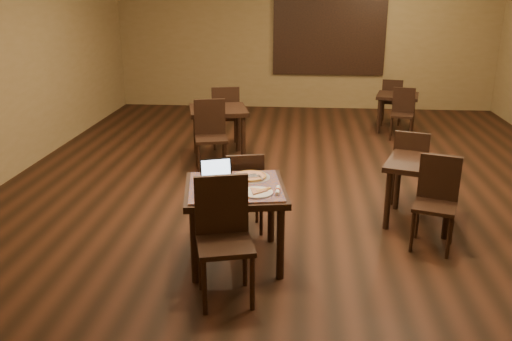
# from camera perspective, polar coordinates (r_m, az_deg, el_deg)

# --- Properties ---
(ground) EXTENTS (10.00, 10.00, 0.00)m
(ground) POSITION_cam_1_polar(r_m,az_deg,el_deg) (7.22, 4.85, -1.63)
(ground) COLOR black
(ground) RESTS_ON ground
(wall_back) EXTENTS (8.00, 0.02, 3.00)m
(wall_back) POSITION_cam_1_polar(r_m,az_deg,el_deg) (11.81, 5.19, 13.77)
(wall_back) COLOR olive
(wall_back) RESTS_ON ground
(wall_front) EXTENTS (8.00, 0.02, 3.00)m
(wall_front) POSITION_cam_1_polar(r_m,az_deg,el_deg) (2.03, 5.18, -10.80)
(wall_front) COLOR olive
(wall_front) RESTS_ON ground
(mural) EXTENTS (2.34, 0.05, 1.64)m
(mural) POSITION_cam_1_polar(r_m,az_deg,el_deg) (11.78, 7.71, 13.92)
(mural) COLOR #286593
(mural) RESTS_ON wall_back
(tiled_table) EXTENTS (1.06, 1.06, 0.76)m
(tiled_table) POSITION_cam_1_polar(r_m,az_deg,el_deg) (5.04, -2.20, -2.72)
(tiled_table) COLOR black
(tiled_table) RESTS_ON ground
(chair_main_near) EXTENTS (0.55, 0.55, 1.04)m
(chair_main_near) POSITION_cam_1_polar(r_m,az_deg,el_deg) (4.51, -3.44, -6.40)
(chair_main_near) COLOR black
(chair_main_near) RESTS_ON ground
(chair_main_far) EXTENTS (0.46, 0.46, 0.90)m
(chair_main_far) POSITION_cam_1_polar(r_m,az_deg,el_deg) (5.67, -1.24, -1.87)
(chair_main_far) COLOR black
(chair_main_far) RESTS_ON ground
(laptop) EXTENTS (0.35, 0.33, 0.21)m
(laptop) POSITION_cam_1_polar(r_m,az_deg,el_deg) (5.10, -4.31, -0.60)
(laptop) COLOR black
(laptop) RESTS_ON tiled_table
(plate) EXTENTS (0.28, 0.28, 0.02)m
(plate) POSITION_cam_1_polar(r_m,az_deg,el_deg) (4.81, 0.13, -2.34)
(plate) COLOR white
(plate) RESTS_ON tiled_table
(pizza_slice) EXTENTS (0.28, 0.28, 0.02)m
(pizza_slice) POSITION_cam_1_polar(r_m,az_deg,el_deg) (4.81, 0.13, -2.18)
(pizza_slice) COLOR #D2BC8C
(pizza_slice) RESTS_ON plate
(pizza_pan) EXTENTS (0.38, 0.38, 0.01)m
(pizza_pan) POSITION_cam_1_polar(r_m,az_deg,el_deg) (5.21, -0.58, -0.70)
(pizza_pan) COLOR silver
(pizza_pan) RESTS_ON tiled_table
(pizza_whole) EXTENTS (0.31, 0.31, 0.02)m
(pizza_whole) POSITION_cam_1_polar(r_m,az_deg,el_deg) (5.21, -0.58, -0.57)
(pizza_whole) COLOR #D2BC8C
(pizza_whole) RESTS_ON pizza_pan
(spatula) EXTENTS (0.18, 0.26, 0.01)m
(spatula) POSITION_cam_1_polar(r_m,az_deg,el_deg) (5.19, -0.38, -0.55)
(spatula) COLOR silver
(spatula) RESTS_ON pizza_whole
(napkin_roll) EXTENTS (0.04, 0.18, 0.04)m
(napkin_roll) POSITION_cam_1_polar(r_m,az_deg,el_deg) (4.83, 2.30, -2.12)
(napkin_roll) COLOR white
(napkin_roll) RESTS_ON tiled_table
(other_table_a) EXTENTS (0.85, 0.85, 0.67)m
(other_table_a) POSITION_cam_1_polar(r_m,az_deg,el_deg) (10.21, 14.65, 7.13)
(other_table_a) COLOR black
(other_table_a) RESTS_ON ground
(other_table_a_chair_near) EXTENTS (0.45, 0.45, 0.87)m
(other_table_a_chair_near) POSITION_cam_1_polar(r_m,az_deg,el_deg) (9.73, 15.18, 6.13)
(other_table_a_chair_near) COLOR black
(other_table_a_chair_near) RESTS_ON ground
(other_table_a_chair_far) EXTENTS (0.45, 0.45, 0.87)m
(other_table_a_chair_far) POSITION_cam_1_polar(r_m,az_deg,el_deg) (10.71, 14.11, 7.32)
(other_table_a_chair_far) COLOR black
(other_table_a_chair_far) RESTS_ON ground
(other_table_b) EXTENTS (1.01, 1.01, 0.79)m
(other_table_b) POSITION_cam_1_polar(r_m,az_deg,el_deg) (8.21, -3.99, 5.66)
(other_table_b) COLOR black
(other_table_b) RESTS_ON ground
(other_table_b_chair_near) EXTENTS (0.53, 0.53, 1.02)m
(other_table_b_chair_near) POSITION_cam_1_polar(r_m,az_deg,el_deg) (7.66, -4.80, 4.08)
(other_table_b_chair_near) COLOR black
(other_table_b_chair_near) RESTS_ON ground
(other_table_b_chair_far) EXTENTS (0.53, 0.53, 1.02)m
(other_table_b_chair_far) POSITION_cam_1_polar(r_m,az_deg,el_deg) (8.80, -3.26, 6.03)
(other_table_b_chair_far) COLOR black
(other_table_b_chair_far) RESTS_ON ground
(other_table_c) EXTENTS (0.97, 0.97, 0.72)m
(other_table_c) POSITION_cam_1_polar(r_m,az_deg,el_deg) (6.16, 17.20, -0.19)
(other_table_c) COLOR black
(other_table_c) RESTS_ON ground
(other_table_c_chair_near) EXTENTS (0.51, 0.51, 0.93)m
(other_table_c_chair_near) POSITION_cam_1_polar(r_m,az_deg,el_deg) (5.69, 18.46, -2.65)
(other_table_c_chair_near) COLOR black
(other_table_c_chair_near) RESTS_ON ground
(other_table_c_chair_far) EXTENTS (0.51, 0.51, 0.93)m
(other_table_c_chair_far) POSITION_cam_1_polar(r_m,az_deg,el_deg) (6.68, 16.00, 0.74)
(other_table_c_chair_far) COLOR black
(other_table_c_chair_far) RESTS_ON ground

